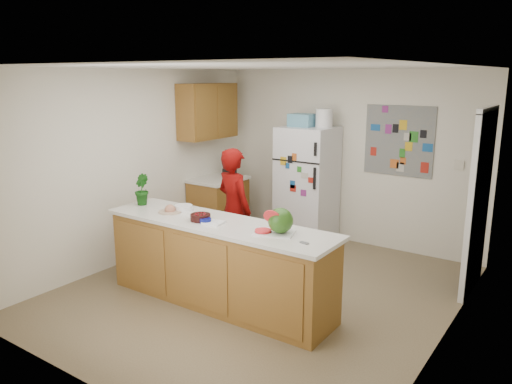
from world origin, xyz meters
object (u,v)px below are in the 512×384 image
Objects in this scene: person at (234,209)px; cherry_bowl at (200,217)px; refrigerator at (307,185)px; watermelon at (281,221)px.

person is 1.04m from cherry_bowl.
refrigerator is 1.49m from person.
watermelon is (1.24, -0.89, 0.28)m from person.
cherry_bowl is (0.07, -2.45, 0.11)m from refrigerator.
cherry_bowl is at bearing 122.67° from person.
person is at bearing 106.84° from cherry_bowl.
person reaches higher than cherry_bowl.
cherry_bowl is (-0.94, -0.09, -0.10)m from watermelon.
refrigerator is 7.93× the size of cherry_bowl.
refrigerator is 2.57m from watermelon.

